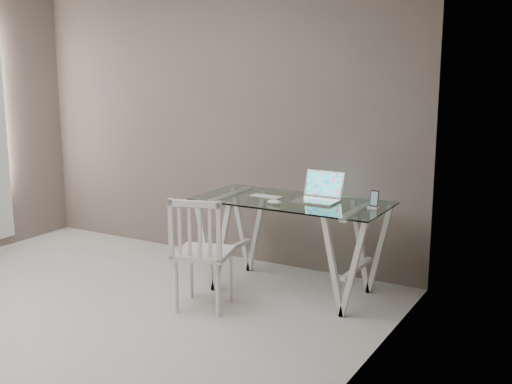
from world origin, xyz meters
TOP-DOWN VIEW (x-y plane):
  - room at (-0.06, 0.02)m, footprint 4.50×4.52m
  - desk at (1.05, 1.68)m, footprint 1.50×0.70m
  - chair at (0.66, 0.99)m, footprint 0.48×0.48m
  - laptop at (1.25, 1.78)m, footprint 0.32×0.29m
  - keyboard at (0.82, 1.69)m, footprint 0.26×0.11m
  - mouse at (1.00, 1.49)m, footprint 0.11×0.07m
  - phone_dock at (1.70, 1.72)m, footprint 0.07×0.07m

SIDE VIEW (x-z plane):
  - desk at x=1.05m, z-range 0.01..0.76m
  - chair at x=0.66m, z-range 0.04..0.90m
  - keyboard at x=0.82m, z-range 0.75..0.75m
  - mouse at x=1.00m, z-range 0.75..0.78m
  - phone_dock at x=1.70m, z-range 0.72..0.85m
  - laptop at x=1.25m, z-range 0.69..0.91m
  - room at x=-0.06m, z-range 0.36..3.07m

